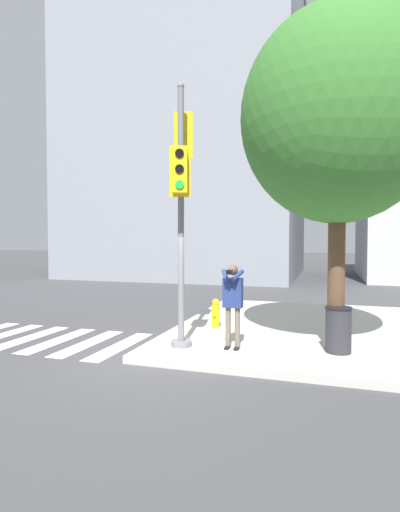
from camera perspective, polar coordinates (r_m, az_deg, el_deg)
The scene contains 9 objects.
ground_plane at distance 8.47m, azimuth -6.25°, elevation -14.41°, with size 160.00×160.00×0.00m, color #424244.
sidewalk_corner at distance 11.16m, azimuth 18.64°, elevation -10.05°, with size 8.00×8.00×0.16m.
crosswalk_stripes at distance 11.57m, azimuth -26.36°, elevation -10.11°, with size 7.23×2.57×0.01m.
traffic_signal_pole at distance 8.55m, azimuth -2.64°, elevation 9.37°, with size 0.67×1.44×5.57m.
person_photographer at distance 8.40m, azimuth 4.69°, elevation -6.01°, with size 0.50×0.53×1.76m.
street_tree at distance 9.08m, azimuth 19.15°, elevation 18.24°, with size 3.99×3.99×7.00m.
fire_hydrant at distance 10.52m, azimuth 2.26°, elevation -8.18°, with size 0.21×0.27×0.75m.
trash_bin at distance 8.66m, azimuth 19.16°, elevation -9.90°, with size 0.53×0.53×0.93m.
building_left at distance 30.33m, azimuth -0.94°, elevation 17.82°, with size 15.14×13.42×21.21m.
Camera 1 is at (3.33, -7.41, 2.41)m, focal length 28.00 mm.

